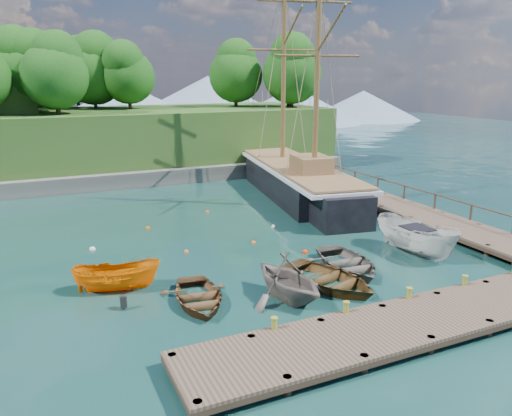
# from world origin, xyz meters

# --- Properties ---
(ground) EXTENTS (160.00, 160.00, 0.00)m
(ground) POSITION_xyz_m (0.00, 0.00, 0.00)
(ground) COLOR #15332F
(ground) RESTS_ON ground
(dock_near) EXTENTS (20.00, 3.20, 1.10)m
(dock_near) POSITION_xyz_m (2.00, -6.50, 0.43)
(dock_near) COLOR #433529
(dock_near) RESTS_ON ground
(dock_east) EXTENTS (3.20, 24.00, 1.10)m
(dock_east) POSITION_xyz_m (11.50, 7.00, 0.43)
(dock_east) COLOR #433529
(dock_east) RESTS_ON ground
(bollard_0) EXTENTS (0.26, 0.26, 0.45)m
(bollard_0) POSITION_xyz_m (-4.00, -5.10, 0.00)
(bollard_0) COLOR olive
(bollard_0) RESTS_ON ground
(bollard_1) EXTENTS (0.26, 0.26, 0.45)m
(bollard_1) POSITION_xyz_m (-1.00, -5.10, 0.00)
(bollard_1) COLOR olive
(bollard_1) RESTS_ON ground
(bollard_2) EXTENTS (0.26, 0.26, 0.45)m
(bollard_2) POSITION_xyz_m (2.00, -5.10, 0.00)
(bollard_2) COLOR olive
(bollard_2) RESTS_ON ground
(bollard_3) EXTENTS (0.26, 0.26, 0.45)m
(bollard_3) POSITION_xyz_m (5.00, -5.10, 0.00)
(bollard_3) COLOR olive
(bollard_3) RESTS_ON ground
(bollard_4) EXTENTS (0.26, 0.26, 0.45)m
(bollard_4) POSITION_xyz_m (8.00, -5.10, 0.00)
(bollard_4) COLOR olive
(bollard_4) RESTS_ON ground
(rowboat_0) EXTENTS (3.45, 4.44, 0.84)m
(rowboat_0) POSITION_xyz_m (-5.40, -0.88, 0.00)
(rowboat_0) COLOR brown
(rowboat_0) RESTS_ON ground
(rowboat_1) EXTENTS (4.12, 4.58, 2.14)m
(rowboat_1) POSITION_xyz_m (-1.82, -2.03, 0.00)
(rowboat_1) COLOR slate
(rowboat_1) RESTS_ON ground
(rowboat_2) EXTENTS (4.68, 5.61, 1.00)m
(rowboat_2) POSITION_xyz_m (0.47, -1.70, 0.00)
(rowboat_2) COLOR #4D361A
(rowboat_2) RESTS_ON ground
(rowboat_3) EXTENTS (3.66, 4.86, 0.95)m
(rowboat_3) POSITION_xyz_m (2.39, -0.31, 0.00)
(rowboat_3) COLOR #575149
(rowboat_3) RESTS_ON ground
(motorboat_orange) EXTENTS (4.05, 2.43, 1.47)m
(motorboat_orange) POSITION_xyz_m (-8.23, 1.87, 0.00)
(motorboat_orange) COLOR orange
(motorboat_orange) RESTS_ON ground
(cabin_boat_white) EXTENTS (2.56, 5.46, 2.04)m
(cabin_boat_white) POSITION_xyz_m (7.00, 0.04, 0.00)
(cabin_boat_white) COLOR silver
(cabin_boat_white) RESTS_ON ground
(schooner) EXTENTS (7.92, 26.16, 19.05)m
(schooner) POSITION_xyz_m (7.65, 14.19, 1.06)
(schooner) COLOR black
(schooner) RESTS_ON ground
(mooring_buoy_0) EXTENTS (0.35, 0.35, 0.35)m
(mooring_buoy_0) POSITION_xyz_m (-7.26, 3.36, 0.00)
(mooring_buoy_0) COLOR white
(mooring_buoy_0) RESTS_ON ground
(mooring_buoy_1) EXTENTS (0.29, 0.29, 0.29)m
(mooring_buoy_1) POSITION_xyz_m (-4.04, 5.29, 0.00)
(mooring_buoy_1) COLOR orange
(mooring_buoy_1) RESTS_ON ground
(mooring_buoy_2) EXTENTS (0.28, 0.28, 0.28)m
(mooring_buoy_2) POSITION_xyz_m (-0.14, 5.17, 0.00)
(mooring_buoy_2) COLOR orange
(mooring_buoy_2) RESTS_ON ground
(mooring_buoy_3) EXTENTS (0.31, 0.31, 0.31)m
(mooring_buoy_3) POSITION_xyz_m (2.24, 7.41, 0.00)
(mooring_buoy_3) COLOR silver
(mooring_buoy_3) RESTS_ON ground
(mooring_buoy_4) EXTENTS (0.29, 0.29, 0.29)m
(mooring_buoy_4) POSITION_xyz_m (-4.96, 10.40, 0.00)
(mooring_buoy_4) COLOR #D86600
(mooring_buoy_4) RESTS_ON ground
(mooring_buoy_5) EXTENTS (0.28, 0.28, 0.28)m
(mooring_buoy_5) POSITION_xyz_m (-0.36, 12.43, 0.00)
(mooring_buoy_5) COLOR #EB541D
(mooring_buoy_5) RESTS_ON ground
(mooring_buoy_6) EXTENTS (0.34, 0.34, 0.34)m
(mooring_buoy_6) POSITION_xyz_m (-8.57, 7.82, 0.00)
(mooring_buoy_6) COLOR white
(mooring_buoy_6) RESTS_ON ground
(mooring_buoy_7) EXTENTS (0.32, 0.32, 0.32)m
(mooring_buoy_7) POSITION_xyz_m (1.72, 2.58, 0.00)
(mooring_buoy_7) COLOR red
(mooring_buoy_7) RESTS_ON ground
(headland) EXTENTS (51.00, 19.31, 12.90)m
(headland) POSITION_xyz_m (-12.88, 31.36, 5.54)
(headland) COLOR #474744
(headland) RESTS_ON ground
(distant_ridge) EXTENTS (117.00, 40.00, 10.00)m
(distant_ridge) POSITION_xyz_m (4.30, 70.00, 4.35)
(distant_ridge) COLOR #728CA5
(distant_ridge) RESTS_ON ground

